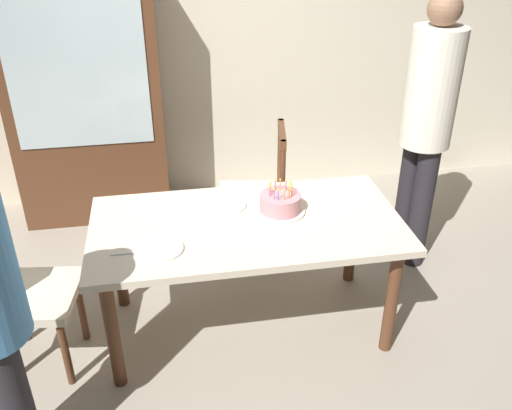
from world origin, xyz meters
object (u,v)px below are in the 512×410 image
(chair_upholstered, at_px, (13,283))
(china_cabinet, at_px, (86,99))
(person_guest, at_px, (427,120))
(plate_near_celebrant, at_px, (162,249))
(chair_spindle_back, at_px, (256,197))
(dining_table, at_px, (247,236))
(plate_far_side, at_px, (227,205))
(birthday_cake, at_px, (280,204))

(chair_upholstered, xyz_separation_m, china_cabinet, (0.28, 1.64, 0.42))
(person_guest, bearing_deg, china_cabinet, 154.12)
(plate_near_celebrant, xyz_separation_m, chair_upholstered, (-0.77, 0.11, -0.19))
(chair_spindle_back, bearing_deg, chair_upholstered, -149.55)
(dining_table, height_order, plate_far_side, plate_far_side)
(chair_spindle_back, bearing_deg, plate_near_celebrant, -124.35)
(dining_table, distance_m, plate_near_celebrant, 0.51)
(plate_near_celebrant, distance_m, person_guest, 1.85)
(plate_far_side, bearing_deg, dining_table, -66.60)
(birthday_cake, relative_size, china_cabinet, 0.15)
(person_guest, bearing_deg, dining_table, -157.64)
(birthday_cake, distance_m, china_cabinet, 1.88)
(plate_far_side, relative_size, china_cabinet, 0.12)
(plate_near_celebrant, bearing_deg, person_guest, 22.48)
(chair_spindle_back, height_order, person_guest, person_guest)
(birthday_cake, distance_m, plate_far_side, 0.31)
(plate_near_celebrant, distance_m, chair_spindle_back, 1.17)
(dining_table, xyz_separation_m, chair_upholstered, (-1.23, -0.08, -0.10))
(dining_table, height_order, china_cabinet, china_cabinet)
(chair_upholstered, relative_size, person_guest, 0.53)
(dining_table, distance_m, china_cabinet, 1.85)
(birthday_cake, distance_m, chair_upholstered, 1.46)
(plate_near_celebrant, bearing_deg, plate_far_side, 45.76)
(birthday_cake, relative_size, person_guest, 0.16)
(chair_upholstered, bearing_deg, china_cabinet, 80.19)
(dining_table, relative_size, china_cabinet, 0.88)
(plate_near_celebrant, height_order, person_guest, person_guest)
(plate_near_celebrant, distance_m, plate_far_side, 0.54)
(plate_far_side, xyz_separation_m, china_cabinet, (-0.86, 1.36, 0.23))
(china_cabinet, bearing_deg, person_guest, -25.88)
(chair_upholstered, relative_size, china_cabinet, 0.50)
(dining_table, height_order, plate_near_celebrant, plate_near_celebrant)
(plate_near_celebrant, xyz_separation_m, person_guest, (1.69, 0.70, 0.31))
(china_cabinet, bearing_deg, dining_table, -58.74)
(birthday_cake, bearing_deg, chair_spindle_back, 91.67)
(dining_table, distance_m, birthday_cake, 0.26)
(birthday_cake, bearing_deg, person_guest, 22.67)
(plate_far_side, relative_size, chair_upholstered, 0.23)
(dining_table, xyz_separation_m, chair_spindle_back, (0.18, 0.75, -0.18))
(chair_upholstered, distance_m, person_guest, 2.57)
(birthday_cake, relative_size, chair_upholstered, 0.29)
(birthday_cake, xyz_separation_m, chair_upholstered, (-1.43, -0.16, -0.24))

